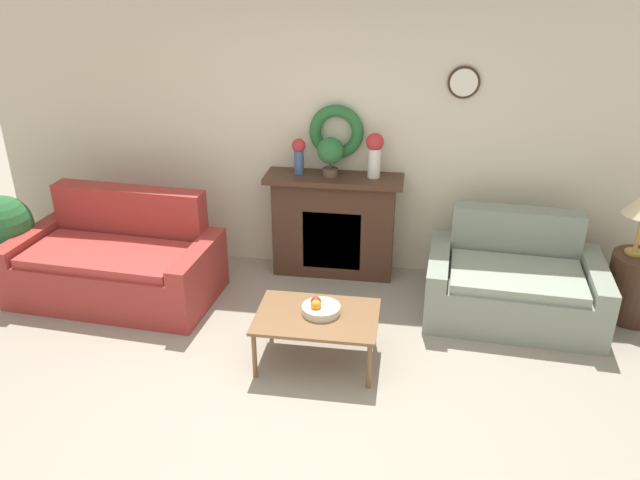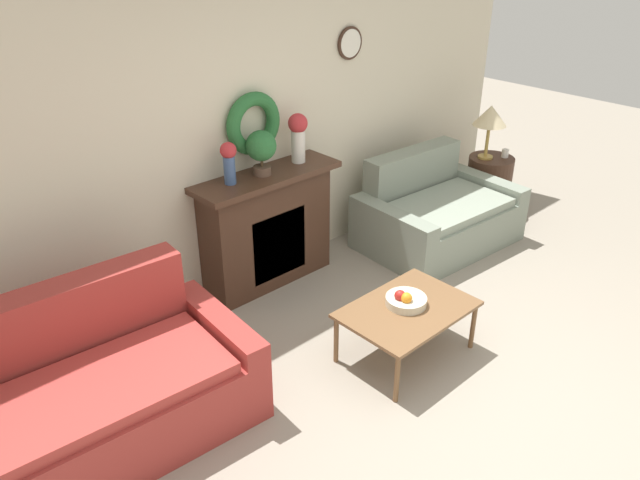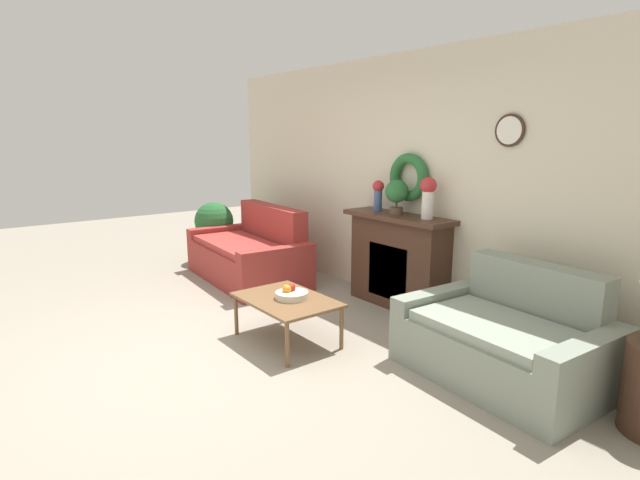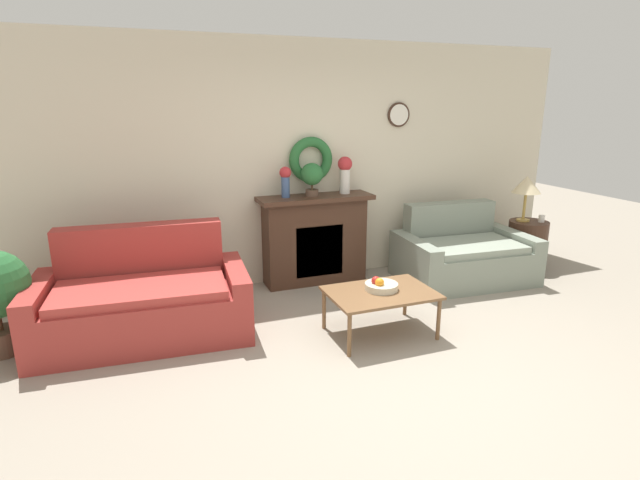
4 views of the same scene
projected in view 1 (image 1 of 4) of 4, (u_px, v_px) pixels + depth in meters
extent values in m
plane|color=gray|center=(280.00, 423.00, 4.26)|extent=(16.00, 16.00, 0.00)
cube|color=beige|center=(331.00, 135.00, 5.90)|extent=(6.80, 0.06, 2.70)
cylinder|color=#382319|center=(464.00, 82.00, 5.47)|extent=(0.28, 0.02, 0.28)
cylinder|color=white|center=(464.00, 83.00, 5.46)|extent=(0.24, 0.01, 0.24)
torus|color=#286633|center=(336.00, 132.00, 5.79)|extent=(0.51, 0.11, 0.51)
cube|color=#42281C|center=(334.00, 227.00, 6.08)|extent=(1.16, 0.34, 0.97)
cube|color=black|center=(332.00, 241.00, 5.97)|extent=(0.56, 0.02, 0.58)
cube|color=orange|center=(331.00, 248.00, 5.99)|extent=(0.45, 0.01, 0.32)
cube|color=#42281C|center=(334.00, 179.00, 5.83)|extent=(1.30, 0.41, 0.05)
cube|color=#9E332D|center=(111.00, 281.00, 5.64)|extent=(1.53, 0.86, 0.44)
cube|color=#9E332D|center=(133.00, 234.00, 5.96)|extent=(1.49, 0.32, 0.94)
cube|color=#9E332D|center=(37.00, 260.00, 5.88)|extent=(0.24, 0.97, 0.58)
cube|color=#9E332D|center=(199.00, 278.00, 5.54)|extent=(0.24, 0.97, 0.58)
cube|color=#AD3832|center=(107.00, 255.00, 5.54)|extent=(1.46, 0.80, 0.08)
cube|color=gray|center=(513.00, 301.00, 5.35)|extent=(1.18, 0.84, 0.40)
cube|color=gray|center=(513.00, 253.00, 5.69)|extent=(1.15, 0.29, 0.86)
cube|color=gray|center=(437.00, 280.00, 5.55)|extent=(0.24, 1.00, 0.54)
cube|color=gray|center=(593.00, 296.00, 5.29)|extent=(0.24, 1.00, 0.54)
cube|color=gray|center=(517.00, 276.00, 5.25)|extent=(1.13, 0.78, 0.08)
cube|color=brown|center=(317.00, 317.00, 4.76)|extent=(0.94, 0.65, 0.03)
cylinder|color=brown|center=(254.00, 355.00, 4.65)|extent=(0.04, 0.04, 0.38)
cylinder|color=brown|center=(369.00, 366.00, 4.53)|extent=(0.04, 0.04, 0.38)
cylinder|color=brown|center=(271.00, 315.00, 5.16)|extent=(0.04, 0.04, 0.38)
cylinder|color=brown|center=(375.00, 324.00, 5.04)|extent=(0.04, 0.04, 0.38)
cylinder|color=beige|center=(321.00, 309.00, 4.77)|extent=(0.30, 0.30, 0.06)
sphere|color=#B2231E|center=(316.00, 302.00, 4.77)|extent=(0.08, 0.08, 0.08)
sphere|color=orange|center=(316.00, 305.00, 4.73)|extent=(0.08, 0.08, 0.08)
cylinder|color=#42281C|center=(636.00, 287.00, 5.38)|extent=(0.48, 0.48, 0.59)
cylinder|color=#B28E42|center=(634.00, 252.00, 5.31)|extent=(0.16, 0.16, 0.02)
cylinder|color=#B28E42|center=(639.00, 233.00, 5.23)|extent=(0.03, 0.03, 0.33)
cylinder|color=#3D5684|center=(299.00, 162.00, 5.85)|extent=(0.09, 0.09, 0.22)
sphere|color=#B72D33|center=(299.00, 145.00, 5.78)|extent=(0.13, 0.13, 0.13)
cylinder|color=silver|center=(374.00, 163.00, 5.74)|extent=(0.12, 0.12, 0.28)
sphere|color=#B72D33|center=(375.00, 142.00, 5.66)|extent=(0.16, 0.16, 0.16)
cylinder|color=brown|center=(330.00, 172.00, 5.83)|extent=(0.14, 0.14, 0.07)
cylinder|color=#4C3823|center=(330.00, 165.00, 5.80)|extent=(0.02, 0.02, 0.07)
sphere|color=#286633|center=(330.00, 151.00, 5.74)|extent=(0.25, 0.25, 0.25)
cylinder|color=brown|center=(13.00, 273.00, 6.03)|extent=(0.30, 0.30, 0.21)
cylinder|color=#4C3823|center=(9.00, 256.00, 5.95)|extent=(0.05, 0.05, 0.16)
sphere|color=#286633|center=(2.00, 225.00, 5.82)|extent=(0.56, 0.56, 0.56)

